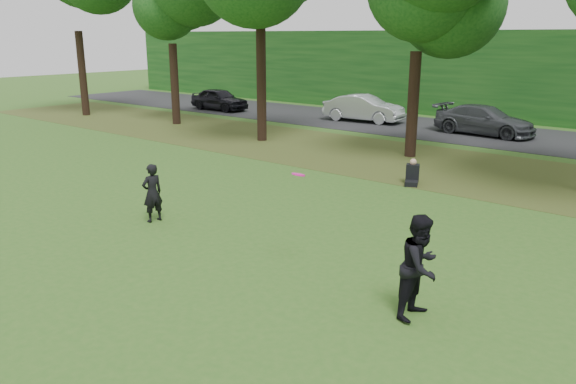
% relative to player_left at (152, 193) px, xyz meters
% --- Properties ---
extents(ground, '(120.00, 120.00, 0.00)m').
position_rel_player_left_xyz_m(ground, '(4.39, -2.23, -0.77)').
color(ground, '#2D581B').
rests_on(ground, ground).
extents(leaf_litter, '(60.00, 7.00, 0.01)m').
position_rel_player_left_xyz_m(leaf_litter, '(4.39, 10.77, -0.77)').
color(leaf_litter, '#463F19').
rests_on(leaf_litter, ground).
extents(street, '(70.00, 7.00, 0.02)m').
position_rel_player_left_xyz_m(street, '(4.39, 18.77, -0.76)').
color(street, black).
rests_on(street, ground).
extents(player_left, '(0.44, 0.61, 1.54)m').
position_rel_player_left_xyz_m(player_left, '(0.00, 0.00, 0.00)').
color(player_left, black).
rests_on(player_left, ground).
extents(player_right, '(0.72, 0.92, 1.84)m').
position_rel_player_left_xyz_m(player_right, '(7.72, -0.35, 0.15)').
color(player_right, black).
rests_on(player_right, ground).
extents(parked_cars, '(37.48, 3.97, 1.49)m').
position_rel_player_left_xyz_m(parked_cars, '(3.78, 18.27, -0.03)').
color(parked_cars, black).
rests_on(parked_cars, street).
extents(frisbee, '(0.38, 0.38, 0.09)m').
position_rel_player_left_xyz_m(frisbee, '(4.93, -0.17, 1.29)').
color(frisbee, '#F9159E').
rests_on(frisbee, ground).
extents(seated_person, '(0.67, 0.83, 0.83)m').
position_rel_player_left_xyz_m(seated_person, '(3.47, 7.77, -0.46)').
color(seated_person, black).
rests_on(seated_person, ground).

